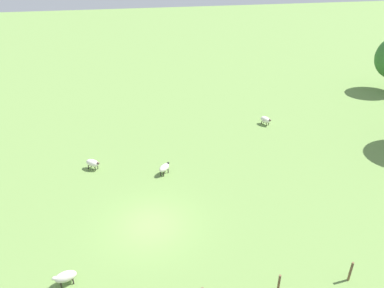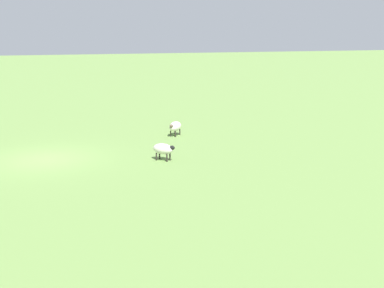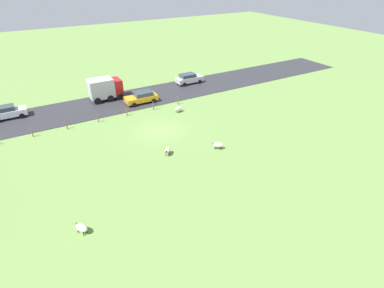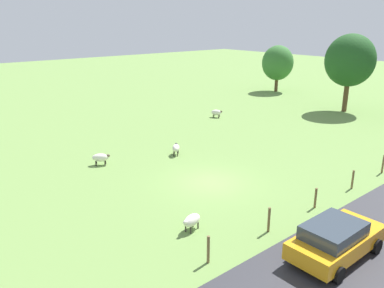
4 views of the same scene
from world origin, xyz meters
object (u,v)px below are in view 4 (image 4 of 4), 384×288
sheep_0 (217,112)px  tree_0 (350,61)px  sheep_3 (101,158)px  tree_2 (278,63)px  sheep_2 (176,148)px  car_0 (336,239)px  sheep_1 (192,220)px

sheep_0 → tree_0: 14.88m
sheep_3 → tree_2: (-10.39, 31.78, 3.29)m
sheep_2 → tree_2: size_ratio=0.18×
tree_0 → car_0: tree_0 is taller
sheep_0 → sheep_1: size_ratio=0.97×
sheep_1 → sheep_0: bearing=133.5°
car_0 → sheep_0: bearing=147.8°
tree_0 → car_0: (13.89, -25.37, -4.44)m
sheep_0 → tree_2: 17.78m
sheep_1 → sheep_3: size_ratio=1.01×
sheep_1 → tree_2: bearing=122.6°
sheep_0 → sheep_1: sheep_0 is taller
sheep_2 → tree_0: 22.95m
car_0 → sheep_3: bearing=-172.1°
sheep_1 → tree_0: size_ratio=0.15×
sheep_0 → sheep_3: (4.77, -15.25, 0.03)m
sheep_0 → tree_2: size_ratio=0.19×
sheep_1 → sheep_2: (-8.84, 5.96, 0.04)m
tree_0 → tree_2: bearing=161.3°
sheep_0 → sheep_3: size_ratio=0.98×
sheep_0 → tree_2: bearing=108.8°
sheep_3 → car_0: bearing=7.9°
tree_2 → sheep_1: bearing=-57.4°
sheep_1 → sheep_3: 10.51m
sheep_3 → sheep_1: bearing=-4.6°
sheep_1 → tree_0: 30.02m
sheep_0 → car_0: bearing=-32.2°
sheep_0 → sheep_2: (6.41, -10.12, 0.04)m
tree_2 → car_0: bearing=-48.3°
sheep_0 → car_0: (20.70, -13.05, 0.38)m
sheep_1 → car_0: 6.25m
sheep_1 → car_0: car_0 is taller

